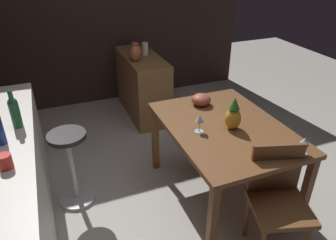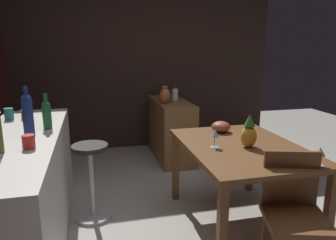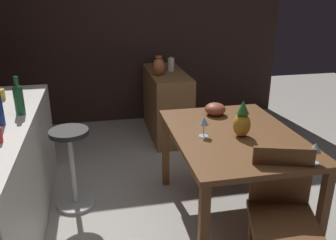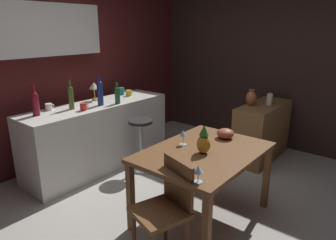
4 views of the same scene
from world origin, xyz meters
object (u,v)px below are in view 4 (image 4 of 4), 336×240
at_px(chair_near_window, 166,206).
at_px(wine_bottle_cobalt, 100,92).
at_px(cup_red, 83,107).
at_px(wine_glass_right, 198,170).
at_px(counter_lamp, 94,87).
at_px(wine_glass_left, 183,134).
at_px(cup_mustard, 129,93).
at_px(wine_bottle_green, 117,94).
at_px(sideboard_cabinet, 262,131).
at_px(dining_table, 204,158).
at_px(cup_white, 49,107).
at_px(vase_copper, 251,98).
at_px(pineapple_centerpiece, 204,141).
at_px(cup_teal, 122,91).
at_px(pillar_candle_tall, 269,99).
at_px(fruit_bowl, 225,133).
at_px(wine_bottle_ruby, 35,102).
at_px(bar_stool, 141,143).
at_px(wine_bottle_olive, 71,96).

bearing_deg(chair_near_window, wine_bottle_cobalt, 66.12).
bearing_deg(cup_red, wine_bottle_cobalt, 8.65).
distance_m(wine_glass_right, counter_lamp, 2.42).
bearing_deg(cup_red, wine_glass_left, -82.60).
distance_m(chair_near_window, cup_mustard, 2.40).
bearing_deg(wine_bottle_green, sideboard_cabinet, -43.20).
bearing_deg(dining_table, cup_white, 102.65).
bearing_deg(vase_copper, chair_near_window, -171.29).
bearing_deg(cup_white, pineapple_centerpiece, -79.11).
xyz_separation_m(wine_glass_right, counter_lamp, (0.80, 2.27, 0.25)).
distance_m(wine_bottle_green, cup_teal, 0.58).
bearing_deg(pillar_candle_tall, wine_bottle_cobalt, 137.48).
bearing_deg(fruit_bowl, vase_copper, 12.69).
xyz_separation_m(dining_table, wine_bottle_ruby, (-0.67, 1.87, 0.40)).
distance_m(wine_bottle_cobalt, cup_teal, 0.69).
bearing_deg(bar_stool, cup_white, 139.94).
distance_m(chair_near_window, cup_white, 2.11).
bearing_deg(pineapple_centerpiece, cup_red, 94.34).
relative_size(cup_red, cup_teal, 1.01).
distance_m(cup_white, counter_lamp, 0.70).
bearing_deg(wine_glass_right, dining_table, 28.57).
bearing_deg(vase_copper, dining_table, -170.21).
relative_size(pineapple_centerpiece, wine_bottle_green, 0.96).
height_order(wine_bottle_green, counter_lamp, wine_bottle_green).
bearing_deg(wine_bottle_olive, wine_glass_left, -81.55).
relative_size(fruit_bowl, wine_bottle_ruby, 0.52).
distance_m(wine_glass_right, cup_red, 1.98).
height_order(wine_bottle_cobalt, vase_copper, wine_bottle_cobalt).
bearing_deg(cup_mustard, sideboard_cabinet, -56.96).
bearing_deg(wine_bottle_ruby, dining_table, -70.43).
bearing_deg(pillar_candle_tall, vase_copper, 136.09).
distance_m(cup_white, vase_copper, 2.70).
xyz_separation_m(wine_glass_left, wine_bottle_cobalt, (0.12, 1.43, 0.22)).
relative_size(wine_glass_right, wine_bottle_green, 0.48).
bearing_deg(cup_white, fruit_bowl, -66.06).
bearing_deg(pineapple_centerpiece, vase_copper, 10.38).
relative_size(sideboard_cabinet, pineapple_centerpiece, 3.93).
relative_size(wine_glass_left, wine_bottle_cobalt, 0.41).
bearing_deg(wine_bottle_ruby, wine_bottle_green, -16.67).
distance_m(cup_teal, counter_lamp, 0.52).
distance_m(wine_glass_right, cup_teal, 2.62).
bearing_deg(cup_teal, fruit_bowl, -99.09).
relative_size(fruit_bowl, pillar_candle_tall, 0.98).
bearing_deg(wine_glass_right, bar_stool, 57.99).
distance_m(wine_glass_left, wine_bottle_green, 1.38).
bearing_deg(wine_bottle_olive, counter_lamp, 18.45).
xyz_separation_m(bar_stool, counter_lamp, (-0.17, 0.71, 0.72)).
distance_m(wine_bottle_cobalt, vase_copper, 2.08).
distance_m(cup_mustard, pillar_candle_tall, 2.04).
height_order(chair_near_window, fruit_bowl, chair_near_window).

